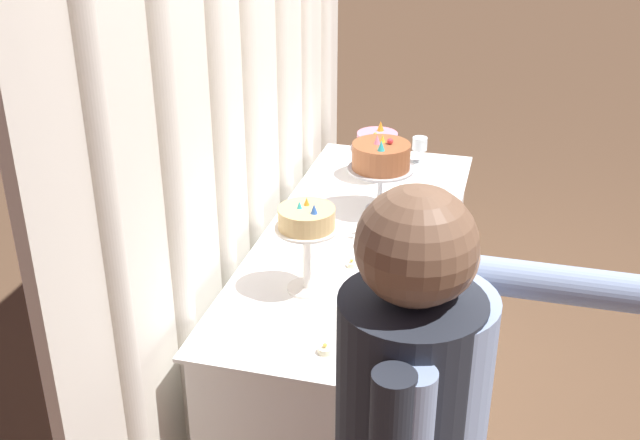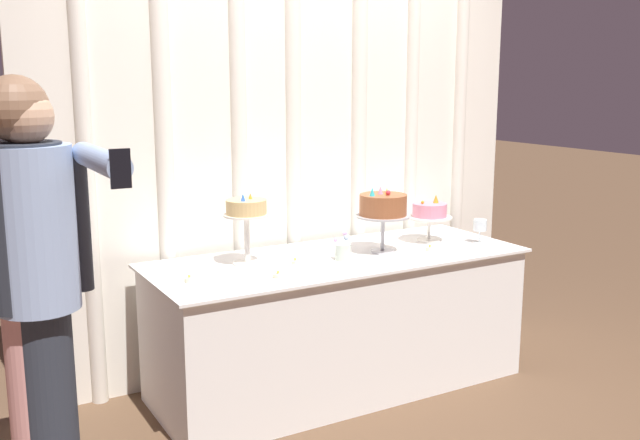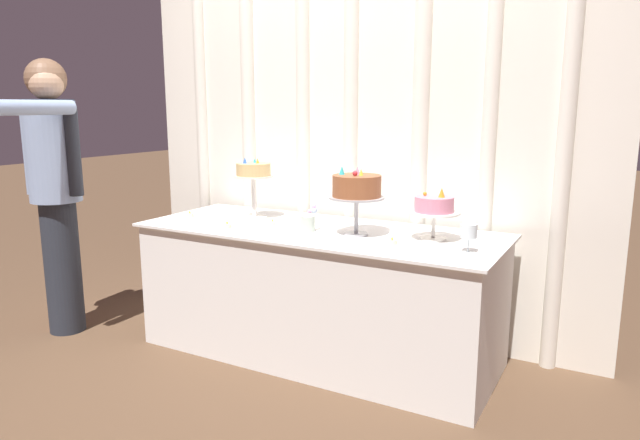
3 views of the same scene
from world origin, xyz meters
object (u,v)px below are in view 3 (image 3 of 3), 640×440
Objects in this scene: tealight_far_left at (190,215)px; tealight_near_right at (272,223)px; wine_glass at (469,232)px; cake_display_rightmost at (434,208)px; tealight_far_right at (392,242)px; guest_girl_blue_dress at (54,188)px; cake_table at (318,292)px; guest_man_dark_suit at (55,182)px; flower_vase at (308,222)px; tealight_near_left at (227,226)px; cake_display_leftmost at (254,175)px; cake_display_center at (357,188)px.

tealight_far_left is 1.23× the size of tealight_near_right.
tealight_far_left is (-1.74, 0.05, -0.09)m from wine_glass.
cake_display_rightmost is 5.51× the size of tealight_far_right.
guest_girl_blue_dress is at bearing -161.29° from tealight_near_right.
cake_table is 14.86× the size of wine_glass.
tealight_far_left is 0.03× the size of guest_man_dark_suit.
tealight_far_right is at bearing 9.02° from guest_girl_blue_dress.
flower_vase reaches higher than tealight_near_left.
flower_vase is (-0.02, -0.08, 0.42)m from cake_table.
wine_glass is at bearing -9.08° from cake_display_leftmost.
cake_display_center is at bearing -166.89° from cake_display_rightmost.
tealight_far_left is (-0.87, -0.08, 0.38)m from cake_table.
cake_table is 13.87× the size of flower_vase.
cake_display_center is at bearing 13.36° from tealight_near_left.
wine_glass is 1.75m from tealight_far_left.
guest_girl_blue_dress is (-2.24, -0.53, 0.01)m from cake_display_rightmost.
cake_display_rightmost is at bearing 141.48° from wine_glass.
flower_vase is 3.78× the size of tealight_near_right.
guest_girl_blue_dress is at bearing -163.25° from cake_table.
cake_display_leftmost is 2.71× the size of wine_glass.
cake_display_center reaches higher than tealight_far_left.
cake_display_rightmost reaches higher than tealight_far_left.
guest_girl_blue_dress reaches higher than flower_vase.
cake_display_center is 0.41m from cake_display_rightmost.
tealight_near_right is at bearing 172.00° from tealight_far_right.
tealight_far_right is at bearing -177.80° from wine_glass.
wine_glass reaches higher than tealight_far_left.
cake_display_rightmost is 1.16m from tealight_near_left.
tealight_far_left is at bearing -178.18° from cake_display_center.
guest_girl_blue_dress is at bearing -150.96° from tealight_far_left.
cake_display_leftmost is at bearing 160.80° from flower_vase.
cake_display_center is 0.22× the size of guest_girl_blue_dress.
flower_vase is at bearing 14.32° from guest_girl_blue_dress.
cake_display_leftmost reaches higher than tealight_far_right.
cake_display_rightmost is 1.85× the size of flower_vase.
guest_girl_blue_dress is at bearing -166.69° from cake_display_center.
tealight_far_left is 0.97× the size of tealight_near_left.
guest_girl_blue_dress reaches higher than cake_table.
flower_vase is at bearing -9.09° from tealight_near_right.
tealight_far_right is at bearing -7.45° from flower_vase.
cake_display_rightmost reaches higher than tealight_near_left.
guest_man_dark_suit is at bearing -172.77° from wine_glass.
cake_display_rightmost is at bearing 10.79° from flower_vase.
guest_man_dark_suit is 0.05m from guest_girl_blue_dress.
wine_glass is 0.90m from flower_vase.
wine_glass is 2.79× the size of tealight_near_left.
cake_table is 7.49× the size of cake_display_rightmost.
cake_display_center reaches higher than wine_glass.
tealight_far_right reaches higher than tealight_near_left.
tealight_far_left is 0.97× the size of tealight_far_right.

